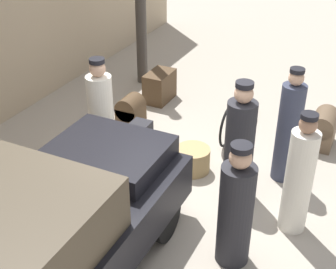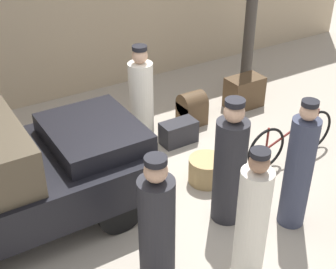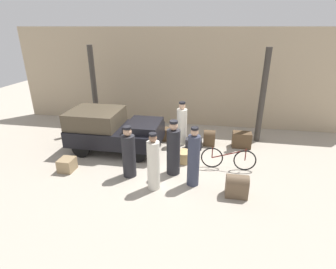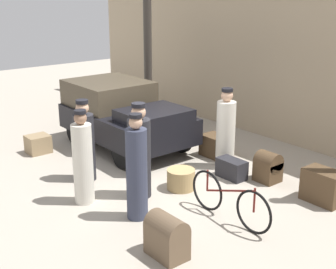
{
  "view_description": "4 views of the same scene",
  "coord_description": "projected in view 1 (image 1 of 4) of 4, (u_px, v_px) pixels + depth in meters",
  "views": [
    {
      "loc": [
        -5.11,
        -2.36,
        4.39
      ],
      "look_at": [
        0.2,
        0.2,
        0.95
      ],
      "focal_mm": 50.0,
      "sensor_mm": 36.0,
      "label": 1
    },
    {
      "loc": [
        -2.8,
        -4.66,
        4.38
      ],
      "look_at": [
        0.2,
        0.2,
        0.95
      ],
      "focal_mm": 50.0,
      "sensor_mm": 36.0,
      "label": 2
    },
    {
      "loc": [
        1.74,
        -8.24,
        4.5
      ],
      "look_at": [
        0.2,
        0.2,
        0.95
      ],
      "focal_mm": 28.0,
      "sensor_mm": 36.0,
      "label": 3
    },
    {
      "loc": [
        7.29,
        -5.54,
        3.85
      ],
      "look_at": [
        0.2,
        0.2,
        0.95
      ],
      "focal_mm": 50.0,
      "sensor_mm": 36.0,
      "label": 4
    }
  ],
  "objects": [
    {
      "name": "ground_plane",
      "position": [
        174.0,
        198.0,
        7.07
      ],
      "size": [
        30.0,
        30.0,
        0.0
      ],
      "primitive_type": "plane",
      "color": "#A89E8E"
    },
    {
      "name": "trunk_large_brown",
      "position": [
        160.0,
        86.0,
        9.82
      ],
      "size": [
        0.73,
        0.46,
        0.62
      ],
      "color": "#4C3823",
      "rests_on": "ground"
    },
    {
      "name": "trunk_umber_medium",
      "position": [
        137.0,
        136.0,
        8.25
      ],
      "size": [
        0.64,
        0.35,
        0.4
      ],
      "color": "#232328",
      "rests_on": "ground"
    },
    {
      "name": "suitcase_black_upright",
      "position": [
        131.0,
        112.0,
        8.81
      ],
      "size": [
        0.46,
        0.43,
        0.64
      ],
      "color": "#4C3823",
      "rests_on": "ground"
    },
    {
      "name": "trunk_barrel_dark",
      "position": [
        323.0,
        128.0,
        8.23
      ],
      "size": [
        0.62,
        0.41,
        0.67
      ],
      "color": "brown",
      "rests_on": "ground"
    },
    {
      "name": "porter_standing_middle",
      "position": [
        236.0,
        211.0,
        5.61
      ],
      "size": [
        0.43,
        0.43,
        1.7
      ],
      "color": "#232328",
      "rests_on": "ground"
    },
    {
      "name": "trunk_wicker_pale",
      "position": [
        67.0,
        156.0,
        7.59
      ],
      "size": [
        0.72,
        0.48,
        0.51
      ],
      "color": "#4C3823",
      "rests_on": "ground"
    },
    {
      "name": "porter_lifting_near_truck",
      "position": [
        289.0,
        130.0,
        7.11
      ],
      "size": [
        0.36,
        0.36,
        1.87
      ],
      "color": "#33384C",
      "rests_on": "ground"
    },
    {
      "name": "truck",
      "position": [
        49.0,
        225.0,
        5.25
      ],
      "size": [
        3.46,
        1.89,
        1.58
      ],
      "color": "black",
      "rests_on": "ground"
    },
    {
      "name": "wicker_basket",
      "position": [
        193.0,
        159.0,
        7.61
      ],
      "size": [
        0.56,
        0.56,
        0.4
      ],
      "color": "tan",
      "rests_on": "ground"
    },
    {
      "name": "bicycle",
      "position": [
        237.0,
        113.0,
        8.62
      ],
      "size": [
        1.83,
        0.04,
        0.79
      ],
      "color": "black",
      "rests_on": "ground"
    },
    {
      "name": "conductor_in_dark_uniform",
      "position": [
        239.0,
        145.0,
        6.79
      ],
      "size": [
        0.43,
        0.43,
        1.83
      ],
      "color": "#232328",
      "rests_on": "ground"
    },
    {
      "name": "porter_carrying_trunk",
      "position": [
        101.0,
        115.0,
        7.65
      ],
      "size": [
        0.41,
        0.41,
        1.79
      ],
      "color": "silver",
      "rests_on": "ground"
    },
    {
      "name": "porter_with_bicycle",
      "position": [
        299.0,
        179.0,
        6.1
      ],
      "size": [
        0.37,
        0.37,
        1.77
      ],
      "color": "silver",
      "rests_on": "ground"
    }
  ]
}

